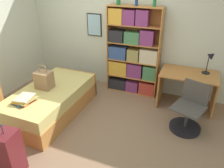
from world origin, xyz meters
TOP-DOWN VIEW (x-y plane):
  - ground_plane at (0.00, 0.00)m, footprint 14.00×14.00m
  - wall_back at (-0.00, 1.59)m, footprint 10.00×0.09m
  - bed at (-0.71, 0.02)m, footprint 0.99×1.85m
  - handbag at (-0.82, 0.02)m, footprint 0.29×0.23m
  - book_stack_on_bed at (-0.82, -0.51)m, footprint 0.34×0.40m
  - bookcase at (0.43, 1.39)m, footprint 1.10×0.29m
  - bottle_green at (0.10, 1.39)m, footprint 0.08×0.08m
  - bottle_brown at (0.47, 1.37)m, footprint 0.06×0.06m
  - bottle_clear at (0.80, 1.41)m, footprint 0.06×0.06m
  - desk at (1.62, 1.20)m, footprint 1.05×0.67m
  - desk_lamp at (1.94, 1.33)m, footprint 0.20×0.15m
  - desk_chair at (1.72, 0.48)m, footprint 0.61×0.61m

SIDE VIEW (x-z plane):
  - ground_plane at x=0.00m, z-range 0.00..0.00m
  - bed at x=-0.71m, z-range 0.00..0.51m
  - desk_chair at x=1.72m, z-range -0.16..0.66m
  - desk at x=1.62m, z-range 0.13..0.85m
  - book_stack_on_bed at x=-0.82m, z-range 0.51..0.59m
  - handbag at x=-0.82m, z-range 0.44..0.90m
  - bookcase at x=0.43m, z-range -0.05..1.79m
  - desk_lamp at x=1.94m, z-range 0.79..1.23m
  - wall_back at x=0.00m, z-range 0.00..2.60m
  - bottle_clear at x=0.80m, z-range 1.82..2.04m
  - bottle_green at x=0.10m, z-range 1.82..2.05m
  - bottle_brown at x=0.47m, z-range 1.81..2.09m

